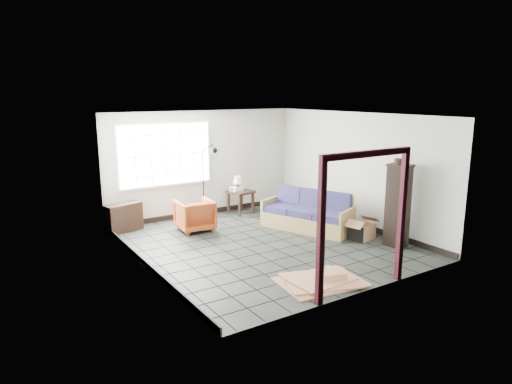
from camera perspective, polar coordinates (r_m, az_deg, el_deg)
ground at (r=9.39m, az=1.05°, el=-6.45°), size 5.50×5.50×0.00m
room_shell at (r=9.01m, az=1.00°, el=3.75°), size 5.02×5.52×2.61m
window_panel at (r=10.92m, az=-11.28°, el=4.61°), size 2.32×0.08×1.52m
doorway_trim at (r=7.01m, az=13.47°, el=-1.58°), size 1.80×0.08×2.20m
futon_sofa at (r=10.34m, az=6.54°, el=-2.90°), size 1.46×2.14×0.89m
armchair at (r=10.25m, az=-7.66°, el=-2.70°), size 0.79×0.75×0.77m
side_table at (r=11.54m, az=-1.94°, el=-0.34°), size 0.63×0.63×0.60m
table_lamp at (r=11.49m, az=-2.29°, el=1.44°), size 0.26×0.26×0.37m
projector at (r=11.52m, az=-2.45°, el=0.43°), size 0.32×0.27×0.10m
floor_lamp at (r=11.07m, az=-5.92°, el=1.60°), size 0.48×0.36×1.82m
console_shelf at (r=10.53m, az=-16.21°, el=-3.08°), size 0.86×0.52×0.63m
tall_shelf at (r=9.45m, az=17.31°, el=-1.56°), size 0.43×0.51×1.66m
pot at (r=9.23m, az=17.38°, el=3.64°), size 0.16×0.16×0.12m
open_box at (r=9.89m, az=13.05°, el=-4.80°), size 0.87×0.56×0.45m
cardboard_pile at (r=7.60m, az=8.25°, el=-10.81°), size 1.45×1.20×0.20m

